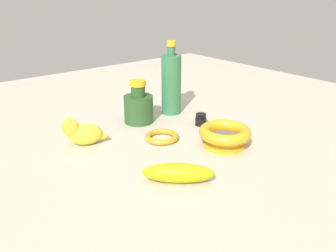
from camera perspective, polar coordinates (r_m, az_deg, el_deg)
name	(u,v)px	position (r m, az deg, el deg)	size (l,w,h in m)	color
ground	(168,144)	(0.99, 0.00, -2.94)	(2.00, 2.00, 0.00)	#BCB29E
bowl	(225,134)	(0.98, 9.09, -1.34)	(0.14, 0.14, 0.06)	gold
banana	(178,173)	(0.80, 1.64, -7.56)	(0.16, 0.05, 0.05)	gold
bangle	(162,137)	(1.02, -1.00, -1.75)	(0.10, 0.10, 0.02)	#B88E1F
bottle_short	(139,107)	(1.14, -4.75, 3.14)	(0.09, 0.09, 0.14)	#295024
cat_figurine	(82,132)	(1.00, -13.70, -0.97)	(0.12, 0.09, 0.09)	yellow
nail_polish_jar	(201,120)	(1.12, 5.29, 1.04)	(0.04, 0.04, 0.04)	black
bottle_tall	(171,83)	(1.20, 0.52, 6.86)	(0.07, 0.07, 0.25)	#327147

